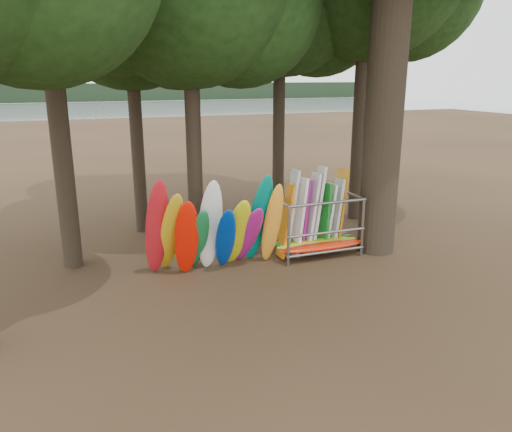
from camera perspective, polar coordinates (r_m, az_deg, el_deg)
name	(u,v)px	position (r m, az deg, el deg)	size (l,w,h in m)	color
ground	(264,275)	(15.01, 0.91, -6.73)	(120.00, 120.00, 0.00)	#47331E
lake	(104,119)	(73.29, -16.96, 10.60)	(160.00, 160.00, 0.00)	gray
far_shore	(86,93)	(123.05, -18.86, 13.20)	(160.00, 4.00, 4.00)	black
kayak_row	(216,231)	(14.84, -4.64, -1.71)	(4.24, 2.10, 3.20)	red
storage_rack	(315,226)	(16.58, 6.79, -1.17)	(3.09, 1.59, 2.92)	slate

